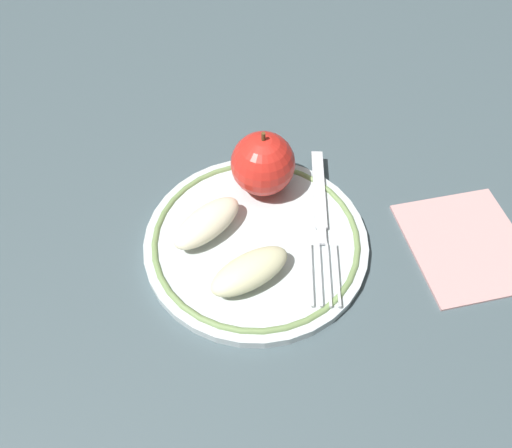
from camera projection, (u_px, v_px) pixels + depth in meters
The scene contains 7 objects.
ground_plane at pixel (260, 232), 0.50m from camera, with size 2.00×2.00×0.00m, color #43545A.
plate at pixel (256, 240), 0.49m from camera, with size 0.22×0.22×0.01m.
apple_red_whole at pixel (263, 164), 0.50m from camera, with size 0.06×0.06×0.07m.
apple_slice_front at pixel (207, 223), 0.48m from camera, with size 0.08×0.03×0.03m, color #F5E9C4.
apple_slice_back at pixel (250, 271), 0.44m from camera, with size 0.08×0.03×0.03m, color beige.
fork at pixel (321, 216), 0.50m from camera, with size 0.18×0.11×0.00m.
napkin_folded at pixel (467, 244), 0.49m from camera, with size 0.12×0.11×0.01m, color #C99896.
Camera 1 is at (-0.27, 0.14, 0.40)m, focal length 35.00 mm.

